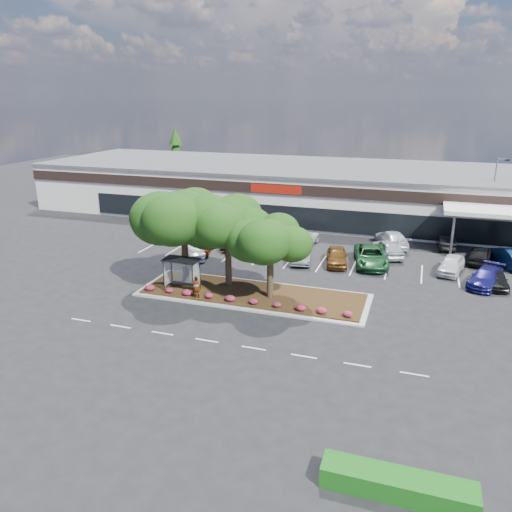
% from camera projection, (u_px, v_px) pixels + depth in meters
% --- Properties ---
extents(ground, '(160.00, 160.00, 0.00)m').
position_uv_depth(ground, '(261.00, 320.00, 34.92)').
color(ground, black).
rests_on(ground, ground).
extents(retail_store, '(80.40, 25.20, 6.25)m').
position_uv_depth(retail_store, '(343.00, 191.00, 64.51)').
color(retail_store, white).
rests_on(retail_store, ground).
extents(landscape_island, '(18.00, 6.00, 0.26)m').
position_uv_depth(landscape_island, '(253.00, 294.00, 39.09)').
color(landscape_island, '#A5A6A0').
rests_on(landscape_island, ground).
extents(lane_markings, '(33.12, 20.06, 0.01)m').
position_uv_depth(lane_markings, '(296.00, 272.00, 44.36)').
color(lane_markings, silver).
rests_on(lane_markings, ground).
extents(shrub_row, '(17.00, 0.80, 0.50)m').
position_uv_depth(shrub_row, '(244.00, 300.00, 37.08)').
color(shrub_row, '#972542').
rests_on(shrub_row, landscape_island).
extents(bus_shelter, '(2.75, 1.55, 2.59)m').
position_uv_depth(bus_shelter, '(182.00, 265.00, 39.14)').
color(bus_shelter, black).
rests_on(bus_shelter, landscape_island).
extents(island_tree_west, '(7.20, 7.20, 7.89)m').
position_uv_depth(island_tree_west, '(184.00, 236.00, 40.10)').
color(island_tree_west, '#11350C').
rests_on(island_tree_west, landscape_island).
extents(island_tree_mid, '(6.60, 6.60, 7.32)m').
position_uv_depth(island_tree_mid, '(228.00, 241.00, 39.76)').
color(island_tree_mid, '#11350C').
rests_on(island_tree_mid, landscape_island).
extents(island_tree_east, '(5.80, 5.80, 6.50)m').
position_uv_depth(island_tree_east, '(270.00, 256.00, 37.32)').
color(island_tree_east, '#11350C').
rests_on(island_tree_east, landscape_island).
extents(hedge_south_east, '(6.00, 1.30, 0.90)m').
position_uv_depth(hedge_south_east, '(397.00, 485.00, 19.58)').
color(hedge_south_east, '#13470F').
rests_on(hedge_south_east, ground).
extents(conifer_north_west, '(4.40, 4.40, 10.00)m').
position_uv_depth(conifer_north_west, '(176.00, 157.00, 83.94)').
color(conifer_north_west, '#11350C').
rests_on(conifer_north_west, ground).
extents(person_waiting, '(0.72, 0.56, 1.75)m').
position_uv_depth(person_waiting, '(196.00, 287.00, 37.84)').
color(person_waiting, '#594C47').
rests_on(person_waiting, landscape_island).
extents(light_pole, '(1.43, 0.65, 8.76)m').
position_uv_depth(light_pole, '(492.00, 204.00, 53.78)').
color(light_pole, '#A5A6A0').
rests_on(light_pole, ground).
extents(car_0, '(4.07, 5.65, 1.52)m').
position_uv_depth(car_0, '(195.00, 249.00, 48.59)').
color(car_0, white).
rests_on(car_0, ground).
extents(car_1, '(2.73, 4.71, 1.51)m').
position_uv_depth(car_1, '(202.00, 245.00, 49.60)').
color(car_1, maroon).
rests_on(car_1, ground).
extents(car_2, '(3.16, 5.27, 1.64)m').
position_uv_depth(car_2, '(241.00, 241.00, 50.83)').
color(car_2, black).
rests_on(car_2, ground).
extents(car_3, '(2.84, 5.48, 1.72)m').
position_uv_depth(car_3, '(301.00, 252.00, 47.17)').
color(car_3, slate).
rests_on(car_3, ground).
extents(car_4, '(2.73, 4.92, 1.58)m').
position_uv_depth(car_4, '(337.00, 256.00, 46.15)').
color(car_4, brown).
rests_on(car_4, ground).
extents(car_5, '(3.96, 6.61, 1.72)m').
position_uv_depth(car_5, '(371.00, 256.00, 45.95)').
color(car_5, '#1C5127').
rests_on(car_5, ground).
extents(car_6, '(2.74, 4.79, 1.53)m').
position_uv_depth(car_6, '(451.00, 265.00, 43.97)').
color(car_6, silver).
rests_on(car_6, ground).
extents(car_7, '(3.63, 5.46, 1.47)m').
position_uv_depth(car_7, '(486.00, 277.00, 40.99)').
color(car_7, navy).
rests_on(car_7, ground).
extents(car_8, '(1.92, 4.14, 1.37)m').
position_uv_depth(car_8, '(496.00, 279.00, 40.77)').
color(car_8, black).
rests_on(car_8, ground).
extents(car_9, '(2.25, 4.75, 1.34)m').
position_uv_depth(car_9, '(241.00, 233.00, 54.55)').
color(car_9, slate).
rests_on(car_9, ground).
extents(car_10, '(2.56, 5.05, 1.41)m').
position_uv_depth(car_10, '(279.00, 230.00, 55.48)').
color(car_10, silver).
rests_on(car_10, ground).
extents(car_11, '(3.71, 5.43, 1.72)m').
position_uv_depth(car_11, '(266.00, 229.00, 55.09)').
color(car_11, '#0F1557').
rests_on(car_11, ground).
extents(car_12, '(3.46, 6.02, 1.58)m').
position_uv_depth(car_12, '(301.00, 238.00, 52.11)').
color(car_12, silver).
rests_on(car_12, ground).
extents(car_13, '(4.30, 6.15, 1.65)m').
position_uv_depth(car_13, '(392.00, 239.00, 51.62)').
color(car_13, silver).
rests_on(car_13, ground).
extents(car_14, '(3.81, 5.26, 1.67)m').
position_uv_depth(car_14, '(388.00, 248.00, 48.51)').
color(car_14, '#AAB0B6').
rests_on(car_14, ground).
extents(car_15, '(1.88, 4.46, 1.43)m').
position_uv_depth(car_15, '(446.00, 242.00, 51.02)').
color(car_15, black).
rests_on(car_15, ground).
extents(car_16, '(2.81, 5.02, 1.62)m').
position_uv_depth(car_16, '(480.00, 255.00, 46.61)').
color(car_16, black).
rests_on(car_16, ground).
extents(car_17, '(3.38, 5.53, 1.72)m').
position_uv_depth(car_17, '(511.00, 257.00, 45.76)').
color(car_17, navy).
rests_on(car_17, ground).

